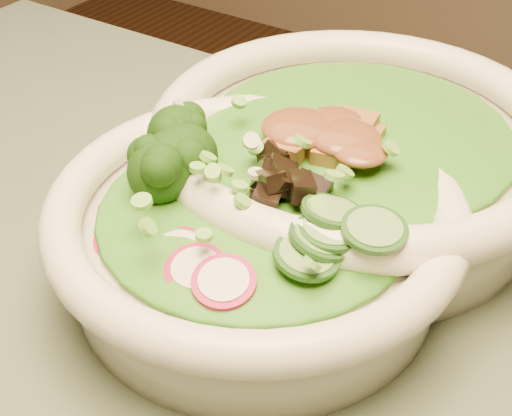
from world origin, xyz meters
The scene contains 11 objects.
salad_bowl centered at (-0.10, 0.15, 0.79)m, with size 0.26×0.26×0.07m.
side_bowl centered at (-0.09, 0.25, 0.79)m, with size 0.29×0.29×0.08m.
lettuce_bed centered at (-0.10, 0.15, 0.81)m, with size 0.19×0.19×0.02m, color #2E6715.
side_lettuce centered at (-0.09, 0.25, 0.81)m, with size 0.19×0.19×0.02m, color #2E6715.
broccoli_florets centered at (-0.16, 0.15, 0.82)m, with size 0.08×0.07×0.04m, color black, non-canonical shape.
radish_slices centered at (-0.10, 0.08, 0.81)m, with size 0.10×0.04×0.02m, color #A20C3A, non-canonical shape.
cucumber_slices centered at (-0.04, 0.14, 0.82)m, with size 0.07×0.07×0.03m, color #75A85D, non-canonical shape.
mushroom_heap centered at (-0.10, 0.16, 0.82)m, with size 0.07×0.07×0.04m, color black, non-canonical shape.
tofu_cubes centered at (-0.09, 0.20, 0.82)m, with size 0.09×0.06×0.03m, color olive, non-canonical shape.
peanut_sauce centered at (-0.09, 0.20, 0.83)m, with size 0.07×0.05×0.02m, color brown.
scallion_garnish centered at (-0.10, 0.15, 0.83)m, with size 0.18×0.18×0.02m, color #70B941, non-canonical shape.
Camera 1 is at (0.09, -0.14, 1.07)m, focal length 50.00 mm.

